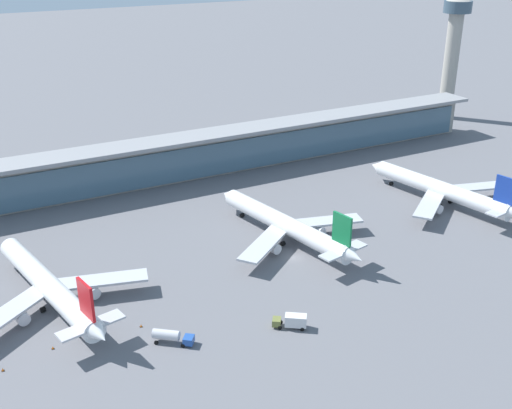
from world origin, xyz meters
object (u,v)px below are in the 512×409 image
object	(u,v)px
airliner_left_stand	(50,287)
safety_cone_alpha	(141,326)
service_truck_mid_apron_blue	(171,336)
safety_cone_charlie	(3,370)
airliner_right_stand	(443,190)
safety_cone_bravo	(95,333)
safety_cone_echo	(83,336)
service_truck_under_wing_olive	(292,321)
safety_cone_delta	(53,348)
control_tower	(453,46)
airliner_centre_stand	(287,225)

from	to	relation	value
airliner_left_stand	safety_cone_alpha	world-z (taller)	airliner_left_stand
service_truck_mid_apron_blue	safety_cone_charlie	bearing A→B (deg)	167.83
airliner_left_stand	airliner_right_stand	world-z (taller)	same
airliner_left_stand	safety_cone_bravo	xyz separation A→B (m)	(5.67, -15.74, -4.41)
airliner_left_stand	safety_cone_echo	world-z (taller)	airliner_left_stand
safety_cone_bravo	airliner_left_stand	bearing A→B (deg)	109.81
airliner_right_stand	safety_cone_bravo	distance (m)	114.87
airliner_left_stand	service_truck_under_wing_olive	xyz separation A→B (m)	(43.60, -33.32, -3.03)
safety_cone_delta	safety_cone_alpha	bearing A→B (deg)	-3.10
safety_cone_charlie	service_truck_under_wing_olive	bearing A→B (deg)	-13.77
service_truck_under_wing_olive	control_tower	world-z (taller)	control_tower
service_truck_under_wing_olive	safety_cone_bravo	xyz separation A→B (m)	(-37.92, 17.58, -1.37)
airliner_left_stand	service_truck_mid_apron_blue	distance (m)	32.48
safety_cone_alpha	safety_cone_delta	bearing A→B (deg)	176.90
control_tower	safety_cone_charlie	bearing A→B (deg)	-154.99
airliner_left_stand	control_tower	world-z (taller)	control_tower
safety_cone_delta	airliner_left_stand	bearing A→B (deg)	78.97
safety_cone_bravo	airliner_centre_stand	bearing A→B (deg)	17.43
service_truck_under_wing_olive	safety_cone_charlie	distance (m)	58.57
airliner_left_stand	control_tower	xyz separation A→B (m)	(191.11, 75.98, 27.36)
airliner_left_stand	service_truck_under_wing_olive	size ratio (longest dim) A/B	7.67
airliner_right_stand	service_truck_under_wing_olive	bearing A→B (deg)	-155.22
service_truck_under_wing_olive	safety_cone_bravo	size ratio (longest dim) A/B	10.43
safety_cone_echo	control_tower	bearing A→B (deg)	26.06
control_tower	safety_cone_echo	distance (m)	211.60
airliner_left_stand	safety_cone_alpha	size ratio (longest dim) A/B	79.98
service_truck_under_wing_olive	safety_cone_delta	world-z (taller)	service_truck_under_wing_olive
airliner_centre_stand	safety_cone_alpha	distance (m)	52.80
airliner_centre_stand	airliner_right_stand	bearing A→B (deg)	-0.91
airliner_centre_stand	service_truck_under_wing_olive	size ratio (longest dim) A/B	7.67
airliner_centre_stand	safety_cone_charlie	world-z (taller)	airliner_centre_stand
safety_cone_bravo	safety_cone_echo	xyz separation A→B (m)	(-2.50, -0.17, 0.00)
service_truck_mid_apron_blue	safety_cone_bravo	bearing A→B (deg)	141.20
control_tower	service_truck_under_wing_olive	bearing A→B (deg)	-143.46
safety_cone_charlie	airliner_centre_stand	bearing A→B (deg)	15.85
airliner_right_stand	safety_cone_charlie	distance (m)	134.13
safety_cone_bravo	airliner_right_stand	bearing A→B (deg)	8.67
service_truck_under_wing_olive	safety_cone_delta	xyz separation A→B (m)	(-46.88, 16.46, -1.37)
safety_cone_bravo	safety_cone_echo	bearing A→B (deg)	-176.05
service_truck_under_wing_olive	safety_cone_alpha	xyz separation A→B (m)	(-28.54, 15.47, -1.37)
airliner_right_stand	safety_cone_bravo	bearing A→B (deg)	-171.33
airliner_centre_stand	control_tower	bearing A→B (deg)	29.98
airliner_right_stand	control_tower	distance (m)	107.08
service_truck_mid_apron_blue	safety_cone_delta	distance (m)	24.07
service_truck_under_wing_olive	service_truck_mid_apron_blue	world-z (taller)	service_truck_under_wing_olive
airliner_right_stand	safety_cone_alpha	world-z (taller)	airliner_right_stand
airliner_left_stand	airliner_centre_stand	distance (m)	63.65
safety_cone_alpha	airliner_right_stand	bearing A→B (deg)	10.57
safety_cone_echo	safety_cone_alpha	bearing A→B (deg)	-9.27
safety_cone_charlie	safety_cone_bravo	bearing A→B (deg)	10.88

